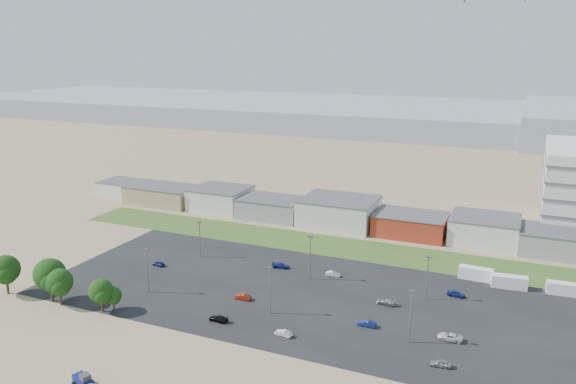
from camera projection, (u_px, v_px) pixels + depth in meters
The scene contains 32 objects.
ground at pixel (249, 332), 106.05m from camera, with size 700.00×700.00×0.00m, color #866E55.
parking_lot at pixel (312, 296), 121.89m from camera, with size 120.00×50.00×0.01m, color black.
grass_strip at pixel (337, 246), 152.26m from camera, with size 160.00×16.00×0.02m, color #355921.
hills_backdrop at pixel (523, 124), 369.39m from camera, with size 700.00×200.00×9.00m, color gray, non-canonical shape.
building_row at pixel (305, 208), 174.74m from camera, with size 170.00×20.00×8.00m, color silver, non-canonical shape.
telehandler at pixel (83, 381), 88.05m from camera, with size 6.97×2.32×2.90m, color #0B105F, non-canonical shape.
box_trailer_a at pixel (476, 274), 130.13m from camera, with size 7.70×2.41×2.89m, color silver, non-canonical shape.
box_trailer_b at pixel (509, 282), 125.57m from camera, with size 7.61×2.38×2.85m, color silver, non-canonical shape.
box_trailer_c at pixel (564, 289), 122.10m from camera, with size 7.20×2.25×2.70m, color silver, non-canonical shape.
tree_far_left at pixel (6, 272), 121.63m from camera, with size 6.68×6.68×10.03m, color black, non-canonical shape.
tree_left at pixel (50, 277), 117.99m from camera, with size 7.18×7.18×10.77m, color black, non-canonical shape.
tree_mid at pixel (59, 285), 116.38m from camera, with size 6.04×6.04×9.06m, color black, non-canonical shape.
tree_right at pixel (101, 293), 113.51m from camera, with size 5.33×5.33×8.00m, color black, non-canonical shape.
tree_near at pixel (113, 297), 114.35m from camera, with size 3.87×3.87×5.80m, color black, non-canonical shape.
lightpole_front_l at pixel (148, 271), 122.34m from camera, with size 1.18×0.49×10.05m, color slate, non-canonical shape.
lightpole_front_m at pixel (270, 290), 112.47m from camera, with size 1.18×0.49×10.05m, color slate, non-canonical shape.
lightpole_front_r at pixel (410, 317), 101.22m from camera, with size 1.20×0.50×10.17m, color slate, non-canonical shape.
lightpole_back_l at pixel (200, 239), 143.59m from camera, with size 1.11×0.46×9.43m, color slate, non-canonical shape.
lightpole_back_m at pixel (310, 258), 129.38m from camera, with size 1.24×0.52×10.54m, color slate, non-canonical shape.
lightpole_back_r at pixel (427, 278), 119.04m from camera, with size 1.13×0.47×9.64m, color slate, non-canonical shape.
parked_car_0 at pixel (450, 337), 103.11m from camera, with size 2.11×4.57×1.27m, color silver.
parked_car_1 at pixel (367, 323), 108.22m from camera, with size 1.27×3.65×1.20m, color navy.
parked_car_2 at pixel (440, 363), 94.49m from camera, with size 1.45×3.61×1.23m, color #A5A5AA.
parked_car_3 at pixel (218, 318), 110.26m from camera, with size 1.63×4.01×1.16m, color black.
parked_car_4 at pixel (243, 297), 119.86m from camera, with size 1.31×3.75×1.23m, color maroon.
parked_car_5 at pixel (158, 264), 138.59m from camera, with size 1.38×3.43×1.17m, color navy.
parked_car_6 at pixel (281, 265), 137.25m from camera, with size 1.76×4.34×1.26m, color navy.
parked_car_8 at pixel (456, 294), 121.33m from camera, with size 1.51×3.76×1.28m, color navy.
parked_car_10 at pixel (107, 295), 120.76m from camera, with size 1.53×3.76×1.09m, color #595B5E.
parked_car_11 at pixel (333, 274), 132.18m from camera, with size 1.22×3.51×1.16m, color silver.
parked_car_12 at pixel (386, 302), 117.53m from camera, with size 1.66×4.09×1.19m, color #A5A5AA.
parked_car_13 at pixel (284, 333), 104.65m from camera, with size 1.19×3.40×1.12m, color silver.
Camera 1 is at (45.11, -85.32, 51.89)m, focal length 35.00 mm.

